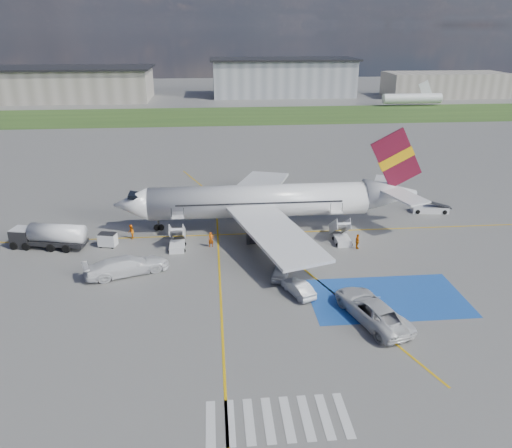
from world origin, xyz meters
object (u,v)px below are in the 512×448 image
object	(u,v)px
airliner	(271,200)
car_silver_b	(298,288)
belt_loader	(430,209)
fuel_tanker	(49,238)
car_silver_a	(281,271)
van_white_b	(127,263)
van_white_a	(372,306)
gpu_cart	(108,241)

from	to	relation	value
airliner	car_silver_b	world-z (taller)	airliner
belt_loader	fuel_tanker	bearing A→B (deg)	-163.63
fuel_tanker	car_silver_a	world-z (taller)	fuel_tanker
airliner	fuel_tanker	size ratio (longest dim) A/B	4.32
van_white_b	van_white_a	bearing A→B (deg)	-134.80
fuel_tanker	van_white_b	bearing A→B (deg)	-24.48
airliner	van_white_a	world-z (taller)	airliner
belt_loader	car_silver_a	xyz separation A→B (m)	(-22.08, -16.33, 0.32)
belt_loader	van_white_b	world-z (taller)	van_white_b
airliner	van_white_b	xyz separation A→B (m)	(-15.61, -11.09, -2.19)
fuel_tanker	van_white_b	world-z (taller)	fuel_tanker
airliner	fuel_tanker	world-z (taller)	airliner
belt_loader	van_white_a	xyz separation A→B (m)	(-15.57, -24.49, 0.85)
fuel_tanker	van_white_a	bearing A→B (deg)	-16.56
belt_loader	car_silver_b	distance (m)	28.90
gpu_cart	belt_loader	bearing A→B (deg)	23.19
airliner	van_white_b	bearing A→B (deg)	-144.60
gpu_cart	van_white_a	size ratio (longest dim) A/B	0.33
van_white_a	car_silver_a	bearing A→B (deg)	-67.82
airliner	belt_loader	bearing A→B (deg)	8.40
fuel_tanker	van_white_b	distance (m)	11.82
airliner	fuel_tanker	distance (m)	25.44
car_silver_b	car_silver_a	bearing A→B (deg)	-94.47
gpu_cart	belt_loader	xyz separation A→B (m)	(40.28, 7.40, -0.34)
gpu_cart	car_silver_b	xyz separation A→B (m)	(19.30, -12.47, -0.05)
car_silver_b	van_white_a	bearing A→B (deg)	117.89
gpu_cart	van_white_a	world-z (taller)	van_white_a
belt_loader	gpu_cart	bearing A→B (deg)	-161.93
car_silver_b	van_white_a	distance (m)	7.13
airliner	gpu_cart	size ratio (longest dim) A/B	17.31
belt_loader	car_silver_a	size ratio (longest dim) A/B	1.27
airliner	car_silver_b	distance (m)	16.91
car_silver_b	van_white_b	size ratio (longest dim) A/B	0.66
airliner	car_silver_a	xyz separation A→B (m)	(-0.51, -13.15, -2.70)
van_white_a	van_white_b	size ratio (longest dim) A/B	1.06
gpu_cart	car_silver_a	bearing A→B (deg)	-13.35
gpu_cart	car_silver_a	xyz separation A→B (m)	(18.20, -8.93, -0.03)
fuel_tanker	gpu_cart	size ratio (longest dim) A/B	4.01
car_silver_b	van_white_b	distance (m)	17.14
airliner	fuel_tanker	bearing A→B (deg)	-171.02
car_silver_b	van_white_b	world-z (taller)	van_white_b
belt_loader	van_white_a	world-z (taller)	van_white_a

